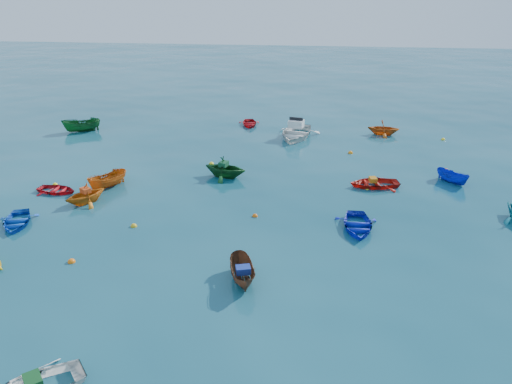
# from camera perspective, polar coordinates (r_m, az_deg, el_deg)

# --- Properties ---
(ground) EXTENTS (160.00, 160.00, 0.00)m
(ground) POSITION_cam_1_polar(r_m,az_deg,el_deg) (26.09, -1.32, -5.12)
(ground) COLOR #0A3E4E
(ground) RESTS_ON ground
(dinghy_blue_sw) EXTENTS (2.95, 3.43, 0.60)m
(dinghy_blue_sw) POSITION_cam_1_polar(r_m,az_deg,el_deg) (30.28, -25.65, -3.38)
(dinghy_blue_sw) COLOR blue
(dinghy_blue_sw) RESTS_ON ground
(sampan_brown_mid) EXTENTS (1.76, 2.93, 1.07)m
(sampan_brown_mid) POSITION_cam_1_polar(r_m,az_deg,el_deg) (22.53, -1.51, -10.15)
(sampan_brown_mid) COLOR brown
(sampan_brown_mid) RESTS_ON ground
(dinghy_blue_se) EXTENTS (2.38, 3.29, 0.67)m
(dinghy_blue_se) POSITION_cam_1_polar(r_m,az_deg,el_deg) (27.42, 11.48, -4.14)
(dinghy_blue_se) COLOR #0E20BA
(dinghy_blue_se) RESTS_ON ground
(dinghy_orange_w) EXTENTS (3.22, 3.29, 1.32)m
(dinghy_orange_w) POSITION_cam_1_polar(r_m,az_deg,el_deg) (31.59, -18.81, -1.17)
(dinghy_orange_w) COLOR orange
(dinghy_orange_w) RESTS_ON ground
(dinghy_red_nw) EXTENTS (2.76, 2.14, 0.53)m
(dinghy_red_nw) POSITION_cam_1_polar(r_m,az_deg,el_deg) (33.78, -21.77, -0.02)
(dinghy_red_nw) COLOR red
(dinghy_red_nw) RESTS_ON ground
(sampan_orange_n) EXTENTS (2.44, 2.98, 1.10)m
(sampan_orange_n) POSITION_cam_1_polar(r_m,az_deg,el_deg) (33.46, -16.49, 0.51)
(sampan_orange_n) COLOR #BF5812
(sampan_orange_n) RESTS_ON ground
(dinghy_green_n) EXTENTS (3.43, 3.15, 1.53)m
(dinghy_green_n) POSITION_cam_1_polar(r_m,az_deg,el_deg) (33.86, -3.52, 1.74)
(dinghy_green_n) COLOR #114A1C
(dinghy_green_n) RESTS_ON ground
(dinghy_red_ne) EXTENTS (3.54, 2.81, 0.66)m
(dinghy_red_ne) POSITION_cam_1_polar(r_m,az_deg,el_deg) (33.15, 13.31, 0.64)
(dinghy_red_ne) COLOR red
(dinghy_red_ne) RESTS_ON ground
(sampan_blue_far) EXTENTS (2.23, 2.35, 0.91)m
(sampan_blue_far) POSITION_cam_1_polar(r_m,az_deg,el_deg) (35.34, 21.45, 1.04)
(sampan_blue_far) COLOR #0D20AC
(sampan_blue_far) RESTS_ON ground
(dinghy_red_far) EXTENTS (2.38, 3.00, 0.56)m
(dinghy_red_far) POSITION_cam_1_polar(r_m,az_deg,el_deg) (46.00, -0.76, 7.63)
(dinghy_red_far) COLOR red
(dinghy_red_far) RESTS_ON ground
(dinghy_orange_far) EXTENTS (2.81, 2.48, 1.38)m
(dinghy_orange_far) POSITION_cam_1_polar(r_m,az_deg,el_deg) (44.50, 14.29, 6.37)
(dinghy_orange_far) COLOR #C05312
(dinghy_orange_far) RESTS_ON ground
(sampan_green_far) EXTENTS (3.43, 2.51, 1.25)m
(sampan_green_far) POSITION_cam_1_polar(r_m,az_deg,el_deg) (46.62, -19.23, 6.54)
(sampan_green_far) COLOR #135421
(sampan_green_far) RESTS_ON ground
(motorboat_white) EXTENTS (4.47, 5.57, 1.63)m
(motorboat_white) POSITION_cam_1_polar(r_m,az_deg,el_deg) (42.54, 4.55, 6.25)
(motorboat_white) COLOR white
(motorboat_white) RESTS_ON ground
(tarp_green_a) EXTENTS (0.84, 0.86, 0.33)m
(tarp_green_a) POSITION_cam_1_polar(r_m,az_deg,el_deg) (18.54, -24.14, -19.14)
(tarp_green_a) COLOR #134C1F
(tarp_green_a) RESTS_ON dinghy_white_near
(tarp_blue_a) EXTENTS (0.74, 0.64, 0.31)m
(tarp_blue_a) POSITION_cam_1_polar(r_m,az_deg,el_deg) (22.03, -1.47, -8.88)
(tarp_blue_a) COLOR navy
(tarp_blue_a) RESTS_ON sampan_brown_mid
(tarp_orange_a) EXTENTS (0.74, 0.71, 0.29)m
(tarp_orange_a) POSITION_cam_1_polar(r_m,az_deg,el_deg) (31.30, -18.92, 0.19)
(tarp_orange_a) COLOR #DB4516
(tarp_orange_a) RESTS_ON dinghy_orange_w
(tarp_green_b) EXTENTS (0.65, 0.76, 0.32)m
(tarp_green_b) POSITION_cam_1_polar(r_m,az_deg,el_deg) (33.57, -3.72, 3.22)
(tarp_green_b) COLOR #134F2A
(tarp_green_b) RESTS_ON dinghy_green_n
(tarp_orange_b) EXTENTS (0.54, 0.65, 0.28)m
(tarp_orange_b) POSITION_cam_1_polar(r_m,az_deg,el_deg) (32.95, 13.22, 1.39)
(tarp_orange_b) COLOR #C27413
(tarp_orange_b) RESTS_ON dinghy_red_ne
(buoy_or_a) EXTENTS (0.36, 0.36, 0.36)m
(buoy_or_a) POSITION_cam_1_polar(r_m,az_deg,el_deg) (25.44, -20.33, -7.53)
(buoy_or_a) COLOR orange
(buoy_or_a) RESTS_ON ground
(buoy_ye_a) EXTENTS (0.35, 0.35, 0.35)m
(buoy_ye_a) POSITION_cam_1_polar(r_m,az_deg,el_deg) (27.90, -13.79, -3.85)
(buoy_ye_a) COLOR gold
(buoy_ye_a) RESTS_ON ground
(buoy_ye_b) EXTENTS (0.31, 0.31, 0.31)m
(buoy_ye_b) POSITION_cam_1_polar(r_m,az_deg,el_deg) (35.01, -21.97, 0.76)
(buoy_ye_b) COLOR yellow
(buoy_ye_b) RESTS_ON ground
(buoy_or_c) EXTENTS (0.32, 0.32, 0.32)m
(buoy_or_c) POSITION_cam_1_polar(r_m,az_deg,el_deg) (28.22, -0.11, -2.81)
(buoy_or_c) COLOR #DB5A0B
(buoy_or_c) RESTS_ON ground
(buoy_ye_c) EXTENTS (0.33, 0.33, 0.33)m
(buoy_ye_c) POSITION_cam_1_polar(r_m,az_deg,el_deg) (32.63, 12.61, 0.34)
(buoy_ye_c) COLOR yellow
(buoy_ye_c) RESTS_ON ground
(buoy_or_d) EXTENTS (0.38, 0.38, 0.38)m
(buoy_or_d) POSITION_cam_1_polar(r_m,az_deg,el_deg) (37.28, 20.84, 2.26)
(buoy_or_d) COLOR #DF4C0C
(buoy_or_d) RESTS_ON ground
(buoy_ye_d) EXTENTS (0.35, 0.35, 0.35)m
(buoy_ye_d) POSITION_cam_1_polar(r_m,az_deg,el_deg) (36.28, -5.11, 3.19)
(buoy_ye_d) COLOR yellow
(buoy_ye_d) RESTS_ON ground
(buoy_or_e) EXTENTS (0.37, 0.37, 0.37)m
(buoy_or_e) POSITION_cam_1_polar(r_m,az_deg,el_deg) (39.13, 10.74, 4.38)
(buoy_or_e) COLOR orange
(buoy_or_e) RESTS_ON ground
(buoy_ye_e) EXTENTS (0.33, 0.33, 0.33)m
(buoy_ye_e) POSITION_cam_1_polar(r_m,az_deg,el_deg) (44.54, 20.59, 5.60)
(buoy_ye_e) COLOR yellow
(buoy_ye_e) RESTS_ON ground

